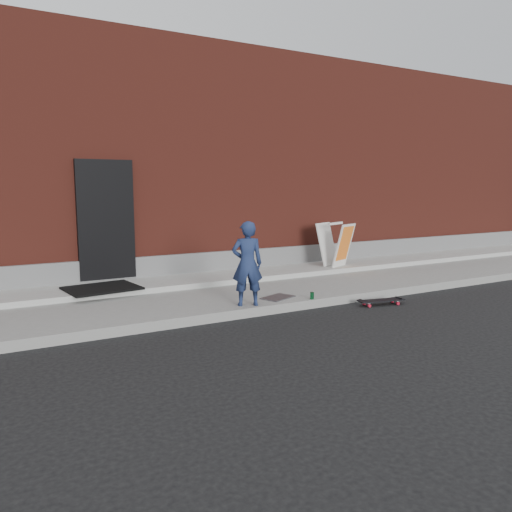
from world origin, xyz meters
TOP-DOWN VIEW (x-y plane):
  - ground at (0.00, 0.00)m, footprint 80.00×80.00m
  - sidewalk at (0.00, 1.50)m, footprint 20.00×3.00m
  - apron at (0.00, 2.40)m, footprint 20.00×1.20m
  - building at (-0.00, 6.99)m, footprint 20.00×8.10m
  - child at (-1.05, 0.20)m, footprint 0.57×0.47m
  - skateboard at (1.26, -0.36)m, footprint 0.83×0.36m
  - pizza_sign at (2.27, 2.17)m, footprint 0.82×0.87m
  - soda_can at (0.10, 0.05)m, footprint 0.07×0.07m
  - doormat at (-2.90, 2.13)m, footprint 1.30×1.11m
  - utility_plate at (-0.35, 0.42)m, footprint 0.65×0.54m

SIDE VIEW (x-z plane):
  - ground at x=0.00m, z-range 0.00..0.00m
  - skateboard at x=1.26m, z-range 0.03..0.12m
  - sidewalk at x=0.00m, z-range 0.00..0.15m
  - utility_plate at x=-0.35m, z-range 0.15..0.17m
  - apron at x=0.00m, z-range 0.15..0.25m
  - soda_can at x=0.10m, z-range 0.15..0.27m
  - doormat at x=-2.90m, z-range 0.25..0.28m
  - pizza_sign at x=2.27m, z-range 0.25..1.23m
  - child at x=-1.05m, z-range 0.15..1.49m
  - building at x=0.00m, z-range 0.00..5.00m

